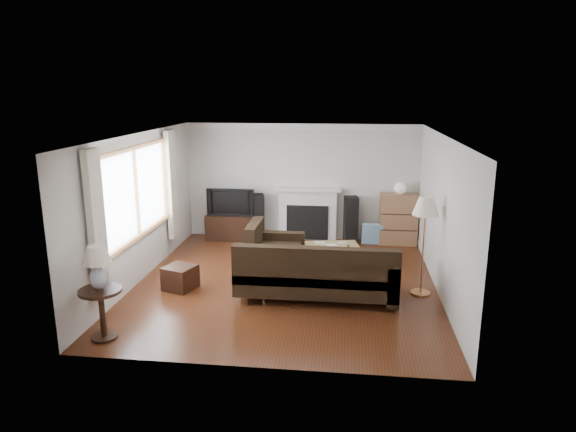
# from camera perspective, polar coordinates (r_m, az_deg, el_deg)

# --- Properties ---
(room) EXTENTS (5.10, 5.60, 2.54)m
(room) POSITION_cam_1_polar(r_m,az_deg,el_deg) (8.43, -0.24, 0.50)
(room) COLOR #4A2210
(room) RESTS_ON ground
(window) EXTENTS (0.12, 2.74, 1.54)m
(window) POSITION_cam_1_polar(r_m,az_deg,el_deg) (8.82, -16.43, 2.51)
(window) COLOR brown
(window) RESTS_ON room
(curtain_near) EXTENTS (0.10, 0.35, 2.10)m
(curtain_near) POSITION_cam_1_polar(r_m,az_deg,el_deg) (7.49, -20.50, -0.97)
(curtain_near) COLOR silver
(curtain_near) RESTS_ON room
(curtain_far) EXTENTS (0.10, 0.35, 2.10)m
(curtain_far) POSITION_cam_1_polar(r_m,az_deg,el_deg) (10.22, -12.81, 3.40)
(curtain_far) COLOR silver
(curtain_far) RESTS_ON room
(fireplace) EXTENTS (1.40, 0.26, 1.15)m
(fireplace) POSITION_cam_1_polar(r_m,az_deg,el_deg) (11.13, 2.20, 0.26)
(fireplace) COLOR white
(fireplace) RESTS_ON room
(tv_stand) EXTENTS (1.10, 0.50, 0.55)m
(tv_stand) POSITION_cam_1_polar(r_m,az_deg,el_deg) (11.29, -6.21, -1.19)
(tv_stand) COLOR black
(tv_stand) RESTS_ON ground
(television) EXTENTS (1.03, 0.13, 0.59)m
(television) POSITION_cam_1_polar(r_m,az_deg,el_deg) (11.16, -6.29, 1.64)
(television) COLOR black
(television) RESTS_ON tv_stand
(speaker_left) EXTENTS (0.35, 0.39, 1.00)m
(speaker_left) POSITION_cam_1_polar(r_m,az_deg,el_deg) (11.17, -3.42, -0.10)
(speaker_left) COLOR black
(speaker_left) RESTS_ON ground
(speaker_right) EXTENTS (0.32, 0.37, 0.99)m
(speaker_right) POSITION_cam_1_polar(r_m,az_deg,el_deg) (11.02, 6.99, -0.41)
(speaker_right) COLOR black
(speaker_right) RESTS_ON ground
(bookshelf) EXTENTS (0.78, 0.37, 1.08)m
(bookshelf) POSITION_cam_1_polar(r_m,az_deg,el_deg) (11.05, 12.17, -0.35)
(bookshelf) COLOR #926444
(bookshelf) RESTS_ON ground
(globe_lamp) EXTENTS (0.25, 0.25, 0.25)m
(globe_lamp) POSITION_cam_1_polar(r_m,az_deg,el_deg) (10.91, 12.34, 3.02)
(globe_lamp) COLOR white
(globe_lamp) RESTS_ON bookshelf
(sectional_sofa) EXTENTS (2.71, 1.98, 0.88)m
(sectional_sofa) POSITION_cam_1_polar(r_m,az_deg,el_deg) (8.10, 3.20, -6.11)
(sectional_sofa) COLOR black
(sectional_sofa) RESTS_ON ground
(coffee_table) EXTENTS (1.07, 0.71, 0.39)m
(coffee_table) POSITION_cam_1_polar(r_m,az_deg,el_deg) (9.69, 4.85, -4.24)
(coffee_table) COLOR #A4824E
(coffee_table) RESTS_ON ground
(footstool) EXTENTS (0.59, 0.59, 0.39)m
(footstool) POSITION_cam_1_polar(r_m,az_deg,el_deg) (8.68, -11.89, -6.71)
(footstool) COLOR black
(footstool) RESTS_ON ground
(floor_lamp) EXTENTS (0.51, 0.51, 1.60)m
(floor_lamp) POSITION_cam_1_polar(r_m,az_deg,el_deg) (8.37, 14.80, -3.26)
(floor_lamp) COLOR #AF713D
(floor_lamp) RESTS_ON ground
(side_table) EXTENTS (0.55, 0.55, 0.69)m
(side_table) POSITION_cam_1_polar(r_m,az_deg,el_deg) (7.27, -19.94, -10.19)
(side_table) COLOR black
(side_table) RESTS_ON ground
(table_lamp) EXTENTS (0.36, 0.36, 0.58)m
(table_lamp) POSITION_cam_1_polar(r_m,az_deg,el_deg) (7.04, -20.37, -5.45)
(table_lamp) COLOR silver
(table_lamp) RESTS_ON side_table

